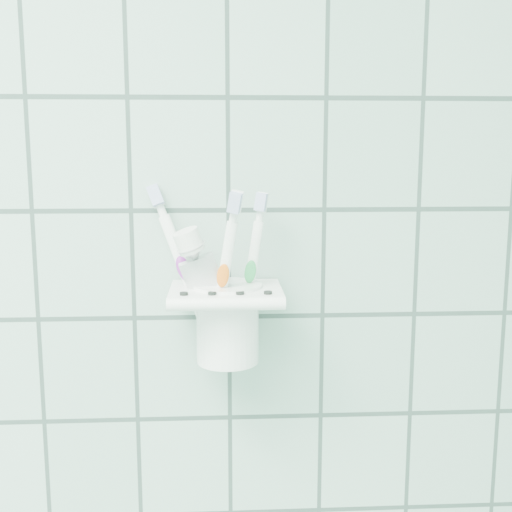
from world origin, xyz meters
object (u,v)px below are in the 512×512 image
at_px(holder_bracket, 226,295).
at_px(toothbrush_pink, 217,265).
at_px(toothbrush_orange, 210,270).
at_px(toothpaste_tube, 231,277).
at_px(toothbrush_blue, 239,273).
at_px(cup, 228,319).

xyz_separation_m(holder_bracket, toothbrush_pink, (-0.01, -0.01, 0.04)).
relative_size(toothbrush_orange, toothpaste_tube, 1.17).
bearing_deg(toothbrush_orange, toothbrush_blue, 20.13).
xyz_separation_m(toothbrush_pink, toothbrush_orange, (-0.01, 0.02, -0.01)).
bearing_deg(toothbrush_orange, toothbrush_pink, -51.41).
bearing_deg(cup, toothpaste_tube, 51.39).
bearing_deg(toothbrush_orange, toothpaste_tube, 24.78).
xyz_separation_m(holder_bracket, toothbrush_blue, (0.01, 0.01, 0.02)).
height_order(holder_bracket, toothbrush_orange, toothbrush_orange).
bearing_deg(toothpaste_tube, toothbrush_orange, -171.81).
distance_m(cup, toothpaste_tube, 0.05).
height_order(holder_bracket, toothpaste_tube, toothpaste_tube).
bearing_deg(toothbrush_pink, holder_bracket, 47.47).
relative_size(toothbrush_pink, toothbrush_blue, 1.11).
distance_m(toothbrush_pink, toothpaste_tube, 0.03).
height_order(cup, toothbrush_pink, toothbrush_pink).
bearing_deg(holder_bracket, cup, 66.15).
relative_size(toothbrush_blue, toothpaste_tube, 1.12).
bearing_deg(cup, holder_bracket, -113.85).
bearing_deg(toothpaste_tube, holder_bracket, -125.66).
bearing_deg(toothpaste_tube, cup, -131.14).
bearing_deg(holder_bracket, toothpaste_tube, 56.87).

